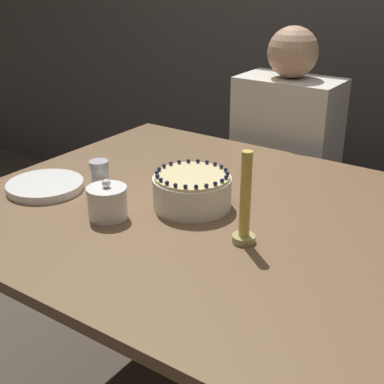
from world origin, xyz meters
name	(u,v)px	position (x,y,z in m)	size (l,w,h in m)	color
dining_table	(210,242)	(0.00, 0.00, 0.67)	(1.39, 1.15, 0.77)	brown
cake	(192,191)	(-0.06, -0.01, 0.82)	(0.22, 0.22, 0.11)	white
sugar_bowl	(107,202)	(-0.20, -0.20, 0.82)	(0.11, 0.11, 0.11)	white
sugar_shaker	(100,182)	(-0.29, -0.14, 0.84)	(0.06, 0.06, 0.13)	white
plate_stack	(45,186)	(-0.50, -0.17, 0.79)	(0.23, 0.23, 0.02)	white
candle	(245,207)	(0.17, -0.11, 0.87)	(0.06, 0.06, 0.24)	tan
person_man_blue_shirt	(283,191)	(-0.13, 0.78, 0.52)	(0.40, 0.34, 1.20)	#473D33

